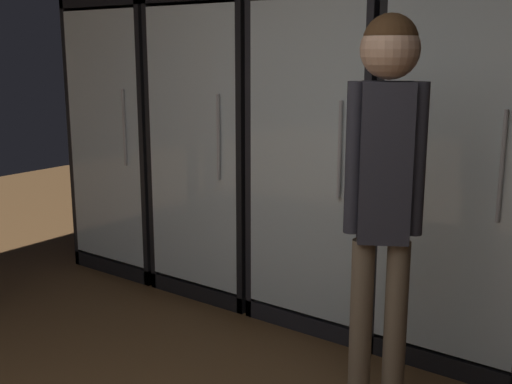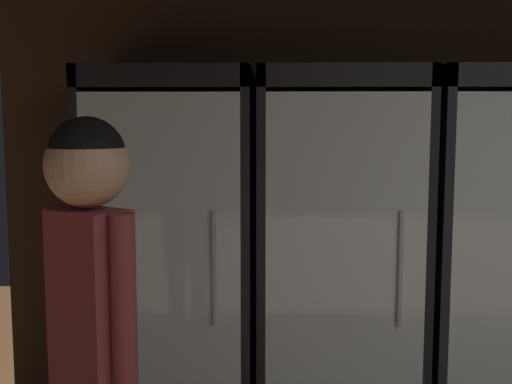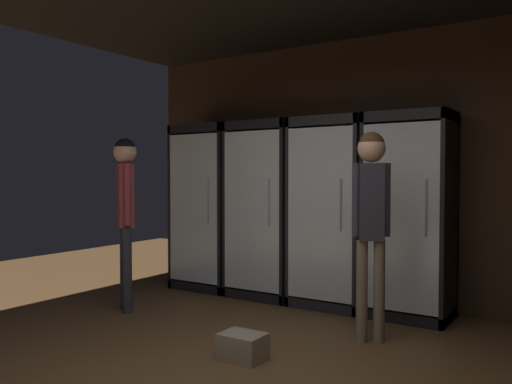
{
  "view_description": "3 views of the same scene",
  "coord_description": "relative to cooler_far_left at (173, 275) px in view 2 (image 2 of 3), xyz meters",
  "views": [
    {
      "loc": [
        1.34,
        -0.46,
        1.57
      ],
      "look_at": [
        -1.03,
        2.74,
        0.68
      ],
      "focal_mm": 44.94,
      "sensor_mm": 36.0,
      "label": 1
    },
    {
      "loc": [
        -1.61,
        -0.29,
        1.71
      ],
      "look_at": [
        -1.67,
        2.73,
        1.36
      ],
      "focal_mm": 44.39,
      "sensor_mm": 36.0,
      "label": 2
    },
    {
      "loc": [
        1.81,
        -2.25,
        1.36
      ],
      "look_at": [
        -1.31,
        2.56,
        1.17
      ],
      "focal_mm": 36.79,
      "sensor_mm": 36.0,
      "label": 3
    }
  ],
  "objects": [
    {
      "name": "shopper_far",
      "position": [
        -0.02,
        -1.35,
        0.17
      ],
      "size": [
        0.28,
        0.24,
        1.72
      ],
      "color": "#2D2D38",
      "rests_on": "ground"
    },
    {
      "name": "cooler_left",
      "position": [
        0.8,
        0.0,
        -0.0
      ],
      "size": [
        0.78,
        0.61,
        1.94
      ],
      "color": "black",
      "rests_on": "ground"
    },
    {
      "name": "cooler_center",
      "position": [
        1.61,
        0.0,
        -0.0
      ],
      "size": [
        0.78,
        0.61,
        1.94
      ],
      "color": "black",
      "rests_on": "ground"
    },
    {
      "name": "cooler_far_left",
      "position": [
        0.0,
        0.0,
        0.0
      ],
      "size": [
        0.78,
        0.61,
        1.94
      ],
      "color": "black",
      "rests_on": "ground"
    }
  ]
}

